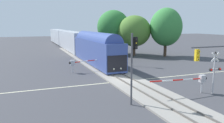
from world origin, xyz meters
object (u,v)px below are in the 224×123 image
Objects in this scene: elm_centre_background at (113,27)px; oak_far_right at (134,31)px; crossing_gate_far at (77,62)px; traffic_signal_near_right at (218,58)px; traffic_signal_median at (133,58)px; crossing_gate_near at (196,80)px; crossing_signal_mast at (215,68)px; maple_right_background at (166,27)px; commuter_train at (71,40)px; traffic_signal_far_side at (133,46)px.

oak_far_right is at bearing -54.15° from elm_centre_background.
traffic_signal_near_right is (9.18, -15.84, 2.38)m from crossing_gate_far.
crossing_gate_far is at bearing 96.05° from traffic_signal_median.
elm_centre_background is (3.54, 30.80, 4.72)m from crossing_gate_near.
traffic_signal_median is (-7.08, -0.53, 2.60)m from crossing_gate_near.
oak_far_right is 5.39m from elm_centre_background.
crossing_gate_near is at bearing -104.12° from oak_far_right.
traffic_signal_near_right is at bearing -128.17° from crossing_signal_mast.
traffic_signal_near_right is 0.58× the size of oak_far_right.
traffic_signal_near_right is at bearing -102.07° from oak_far_right.
elm_centre_background is (-8.74, 7.73, -0.03)m from maple_right_background.
crossing_gate_near is 3.14m from traffic_signal_near_right.
elm_centre_background reaches higher than oak_far_right.
commuter_train is 41.39m from crossing_signal_mast.
maple_right_background reaches higher than elm_centre_background.
commuter_train is 6.61× the size of elm_centre_background.
crossing_signal_mast is 27.73m from oak_far_right.
elm_centre_background is (12.14, 16.93, 4.71)m from crossing_gate_far.
maple_right_background is (20.88, 9.19, 4.74)m from crossing_gate_far.
traffic_signal_near_right is 0.84× the size of traffic_signal_median.
traffic_signal_far_side is at bearing 88.79° from traffic_signal_near_right.
oak_far_right is (6.66, 26.48, 3.89)m from crossing_gate_near.
traffic_signal_near_right reaches higher than crossing_gate_near.
elm_centre_background is at bearing 138.50° from maple_right_background.
traffic_signal_median is at bearing 179.21° from crossing_signal_mast.
crossing_gate_far is at bearing -125.66° from elm_centre_background.
crossing_gate_near is 31.36m from elm_centre_background.
oak_far_right is (13.74, 27.01, 1.29)m from traffic_signal_median.
traffic_signal_median is 0.61× the size of elm_centre_background.
traffic_signal_near_right is 32.98m from elm_centre_background.
maple_right_background is (11.70, 25.04, 2.36)m from traffic_signal_near_right.
traffic_signal_median is (-8.69, 0.12, 1.47)m from crossing_signal_mast.
crossing_gate_near is 1.28× the size of traffic_signal_near_right.
oak_far_right is at bearing 77.93° from traffic_signal_near_right.
crossing_gate_near is 0.65× the size of elm_centre_background.
traffic_signal_far_side is 15.64m from elm_centre_background.
crossing_gate_far is at bearing 125.14° from crossing_signal_mast.
crossing_signal_mast is at bearing 51.83° from traffic_signal_near_right.
crossing_gate_far is (-10.22, 14.52, -1.13)m from crossing_signal_mast.
traffic_signal_median is (-2.84, -40.86, 1.29)m from commuter_train.
maple_right_background is at bearing -31.28° from oak_far_right.
elm_centre_background is at bearing -50.77° from commuter_train.
crossing_gate_far is 1.18× the size of traffic_signal_near_right.
crossing_gate_near is at bearing 106.34° from traffic_signal_near_right.
crossing_signal_mast is 0.85× the size of traffic_signal_far_side.
commuter_train is 12.99× the size of traffic_signal_near_right.
traffic_signal_far_side reaches higher than crossing_gate_near.
commuter_train is at bearing 128.21° from oak_far_right.
crossing_signal_mast is at bearing -0.79° from traffic_signal_median.
oak_far_right reaches higher than traffic_signal_near_right.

